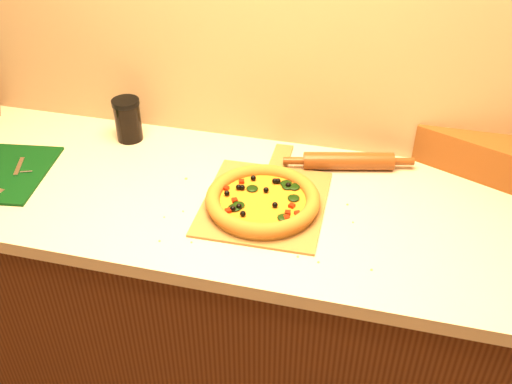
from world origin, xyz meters
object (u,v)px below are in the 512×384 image
cutting_board (8,173)px  dark_jar (128,120)px  pizza (263,200)px  rolling_pin (348,161)px  pizza_peel (266,200)px

cutting_board → dark_jar: 0.39m
pizza → rolling_pin: bearing=51.4°
pizza → cutting_board: bearing=-178.2°
pizza_peel → cutting_board: size_ratio=1.50×
rolling_pin → pizza: bearing=-128.6°
cutting_board → dark_jar: bearing=38.3°
pizza → rolling_pin: rolling_pin is taller
rolling_pin → cutting_board: bearing=-164.1°
dark_jar → cutting_board: bearing=-133.2°
cutting_board → pizza_peel: bearing=-4.2°
dark_jar → pizza_peel: bearing=-23.8°
dark_jar → pizza: bearing=-27.0°
pizza_peel → dark_jar: size_ratio=3.58×
pizza → dark_jar: dark_jar is taller
rolling_pin → dark_jar: (-0.71, 0.00, 0.04)m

